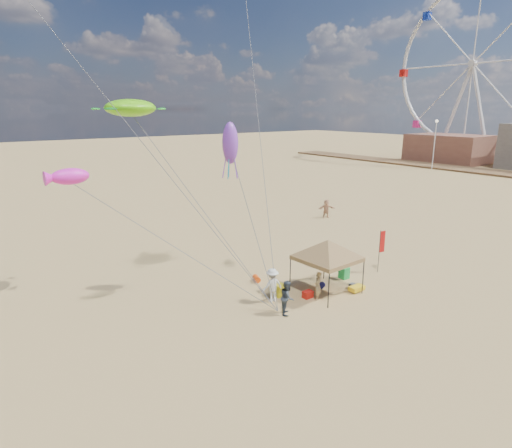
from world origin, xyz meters
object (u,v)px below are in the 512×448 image
Objects in this scene: chair_green at (344,273)px; person_near_a at (318,286)px; feather_flag at (382,244)px; person_far_c at (326,209)px; person_near_c at (272,285)px; lamp_north at (435,136)px; person_near_b at (287,297)px; cooler_blue at (315,263)px; beach_cart at (357,288)px; canopy_tent at (328,242)px; chair_yellow at (279,290)px; cooler_red at (308,294)px; ferris_wheel at (472,72)px.

person_near_a is (-3.42, -1.17, 0.44)m from chair_green.
person_far_c is (7.49, 11.92, -0.96)m from feather_flag.
lamp_north is (54.93, 24.33, 4.59)m from person_near_c.
feather_flag is 3.90× the size of chair_green.
cooler_blue is at bearing -12.90° from person_near_b.
feather_flag reaches higher than beach_cart.
chair_yellow is at bearing 154.41° from canopy_tent.
lamp_north is (55.23, 25.90, 4.64)m from person_near_b.
person_near_a is 0.85× the size of person_near_c.
cooler_red is 0.31× the size of person_near_b.
ferris_wheel is (17.00, 3.98, 11.27)m from lamp_north.
person_near_c is (-3.16, 0.88, -2.02)m from canopy_tent.
cooler_red is 5.03m from cooler_blue.
person_far_c is at bearing -136.88° from person_near_c.
person_near_b is 1.00× the size of person_far_c.
cooler_red is 2.14m from person_near_c.
beach_cart is 75.62m from ferris_wheel.
person_near_a is (0.26, -0.46, 0.60)m from cooler_red.
beach_cart is 0.51× the size of person_far_c.
chair_green is at bearing 62.67° from beach_cart.
person_near_a reaches higher than chair_yellow.
cooler_red is 0.77× the size of chair_yellow.
chair_green is 3.65m from person_near_a.
cooler_blue is 0.77× the size of chair_yellow.
canopy_tent is at bearing -25.59° from chair_yellow.
chair_green is 0.08× the size of lamp_north.
feather_flag is 3.90× the size of chair_yellow.
cooler_red and cooler_blue have the same top height.
person_near_b is (-4.91, 0.31, 0.67)m from beach_cart.
lamp_north is (39.32, 13.16, 4.64)m from person_far_c.
chair_yellow is (-1.12, 1.11, 0.16)m from cooler_red.
feather_flag reaches higher than chair_green.
lamp_north reaches higher than person_far_c.
canopy_tent is 5.09m from feather_flag.
chair_yellow is at bearing -79.72° from person_near_a.
person_near_b is (-8.43, -0.83, -0.96)m from feather_flag.
ferris_wheel reaches higher than chair_green.
cooler_red is (-1.33, 0.06, -2.75)m from canopy_tent.
person_near_a reaches higher than cooler_blue.
ferris_wheel is at bearing 13.19° from lamp_north.
chair_yellow is at bearing -150.31° from person_near_c.
cooler_blue is at bearing 127.83° from feather_flag.
cooler_red is at bearing -138.88° from cooler_blue.
cooler_blue is 6.19m from person_near_c.
person_near_c is at bearing -158.51° from ferris_wheel.
beach_cart is at bearing -103.09° from cooler_blue.
feather_flag is at bearing -95.25° from person_far_c.
person_far_c is (10.09, 11.29, 0.52)m from chair_green.
canopy_tent is at bearing -156.99° from ferris_wheel.
lamp_north is (46.80, 25.07, 3.68)m from feather_flag.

